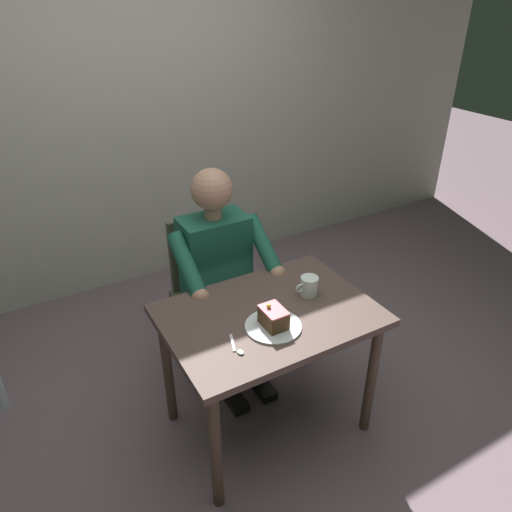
% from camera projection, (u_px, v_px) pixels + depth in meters
% --- Properties ---
extents(ground_plane, '(14.00, 14.00, 0.00)m').
position_uv_depth(ground_plane, '(267.00, 422.00, 2.54)').
color(ground_plane, slate).
extents(cafe_rear_panel, '(6.40, 0.12, 3.00)m').
position_uv_depth(cafe_rear_panel, '(130.00, 76.00, 3.18)').
color(cafe_rear_panel, beige).
rests_on(cafe_rear_panel, ground).
extents(dining_table, '(0.97, 0.68, 0.72)m').
position_uv_depth(dining_table, '(269.00, 329.00, 2.23)').
color(dining_table, brown).
rests_on(dining_table, ground).
extents(chair, '(0.42, 0.42, 0.89)m').
position_uv_depth(chair, '(210.00, 285.00, 2.81)').
color(chair, '#4A503C').
rests_on(chair, ground).
extents(seated_person, '(0.53, 0.58, 1.23)m').
position_uv_depth(seated_person, '(222.00, 276.00, 2.60)').
color(seated_person, '#1B5A44').
rests_on(seated_person, ground).
extents(dessert_plate, '(0.25, 0.25, 0.01)m').
position_uv_depth(dessert_plate, '(273.00, 326.00, 2.08)').
color(dessert_plate, white).
rests_on(dessert_plate, dining_table).
extents(cake_slice, '(0.09, 0.13, 0.11)m').
position_uv_depth(cake_slice, '(273.00, 317.00, 2.06)').
color(cake_slice, '#4F331A').
rests_on(cake_slice, dessert_plate).
extents(coffee_cup, '(0.12, 0.09, 0.09)m').
position_uv_depth(coffee_cup, '(309.00, 286.00, 2.29)').
color(coffee_cup, white).
rests_on(coffee_cup, dining_table).
extents(dessert_spoon, '(0.05, 0.14, 0.01)m').
position_uv_depth(dessert_spoon, '(237.00, 348.00, 1.96)').
color(dessert_spoon, silver).
rests_on(dessert_spoon, dining_table).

